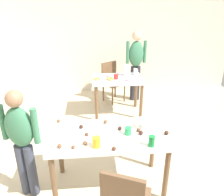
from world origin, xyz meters
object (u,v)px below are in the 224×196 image
(chair_far_table, at_px, (112,79))
(pitcher_far, at_px, (127,70))
(person_girl_near, at_px, (21,137))
(person_adult_far, at_px, (136,60))
(soda_can, at_px, (152,141))
(dining_table_near, at_px, (109,141))
(dining_table_far, at_px, (118,84))
(mixing_bowl, at_px, (144,123))

(chair_far_table, height_order, pitcher_far, pitcher_far)
(person_girl_near, bearing_deg, person_adult_far, 56.34)
(soda_can, bearing_deg, person_adult_far, 82.65)
(dining_table_near, xyz_separation_m, chair_far_table, (0.27, 2.60, -0.15))
(dining_table_near, bearing_deg, chair_far_table, 84.13)
(dining_table_far, xyz_separation_m, pitcher_far, (0.20, 0.15, 0.23))
(mixing_bowl, relative_size, soda_can, 1.72)
(dining_table_near, bearing_deg, person_adult_far, 72.99)
(soda_can, bearing_deg, person_girl_near, 170.24)
(dining_table_far, relative_size, chair_far_table, 1.11)
(dining_table_near, height_order, mixing_bowl, mixing_bowl)
(dining_table_far, relative_size, person_adult_far, 0.62)
(dining_table_near, relative_size, pitcher_far, 6.56)
(dining_table_far, height_order, soda_can, soda_can)
(dining_table_near, relative_size, chair_far_table, 1.55)
(dining_table_far, bearing_deg, chair_far_table, 94.40)
(chair_far_table, xyz_separation_m, mixing_bowl, (0.17, -2.48, 0.29))
(dining_table_far, distance_m, soda_can, 2.21)
(chair_far_table, bearing_deg, pitcher_far, -64.58)
(dining_table_far, relative_size, soda_can, 7.90)
(dining_table_near, relative_size, person_adult_far, 0.87)
(dining_table_far, relative_size, mixing_bowl, 4.59)
(dining_table_near, height_order, pitcher_far, pitcher_far)
(dining_table_near, relative_size, dining_table_far, 1.40)
(soda_can, distance_m, pitcher_far, 2.36)
(pitcher_far, bearing_deg, chair_far_table, 115.42)
(mixing_bowl, distance_m, pitcher_far, 1.96)
(dining_table_near, height_order, person_girl_near, person_girl_near)
(person_adult_far, height_order, pitcher_far, person_adult_far)
(person_girl_near, distance_m, soda_can, 1.40)
(pitcher_far, bearing_deg, person_girl_near, -124.77)
(dining_table_near, distance_m, person_girl_near, 0.96)
(dining_table_near, bearing_deg, mixing_bowl, 16.05)
(dining_table_far, xyz_separation_m, person_adult_far, (0.47, 0.66, 0.31))
(dining_table_far, bearing_deg, pitcher_far, 37.82)
(dining_table_far, relative_size, person_girl_near, 0.72)
(dining_table_near, bearing_deg, pitcher_far, 76.09)
(dining_table_far, bearing_deg, person_adult_far, 54.26)
(soda_can, relative_size, pitcher_far, 0.59)
(dining_table_far, xyz_separation_m, mixing_bowl, (0.11, -1.81, 0.17))
(dining_table_far, distance_m, chair_far_table, 0.69)
(pitcher_far, bearing_deg, dining_table_far, -142.18)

